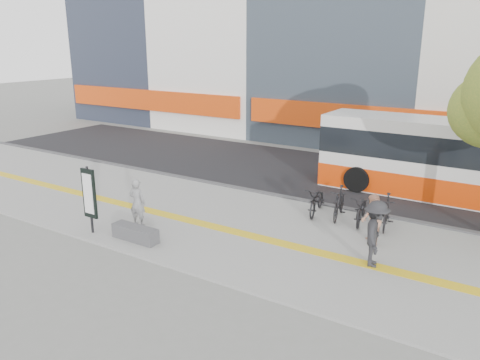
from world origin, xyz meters
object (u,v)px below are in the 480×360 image
Objects in this scene: signboard at (89,194)px; pedestrian_tan at (372,220)px; bus at (470,165)px; seated_woman at (137,202)px; bench at (135,233)px; pedestrian_dark at (375,234)px.

pedestrian_tan is at bearing 26.46° from signboard.
signboard is at bearing -133.93° from bus.
seated_woman is at bearing -97.63° from pedestrian_tan.
bus is 7.22× the size of pedestrian_tan.
seated_woman is at bearing 129.73° from bench.
bench is 12.65m from bus.
signboard is (-1.60, -0.31, 1.06)m from bench.
bus reaches higher than signboard.
bench is 0.14× the size of bus.
bus is at bearing 50.35° from bench.
bench is 7.22m from pedestrian_tan.
bench is 1.00× the size of seated_woman.
bus reaches higher than seated_woman.
pedestrian_tan is 0.85× the size of pedestrian_dark.
signboard reaches higher than pedestrian_dark.
bench is 0.86× the size of pedestrian_dark.
signboard is at bearing -91.68° from pedestrian_tan.
signboard reaches higher than seated_woman.
bus is at bearing 135.39° from pedestrian_tan.
bench is 7.14m from pedestrian_dark.
bench is at bearing 10.81° from signboard.
bench is at bearing -88.17° from pedestrian_tan.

